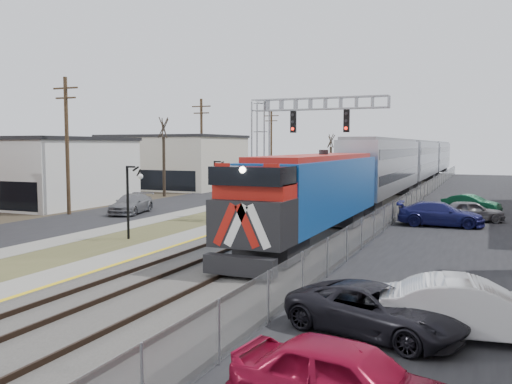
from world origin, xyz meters
The scene contains 21 objects.
street_west centered at (-11.50, 35.00, 0.02)m, with size 7.00×120.00×0.04m, color black.
sidewalk centered at (-7.00, 35.00, 0.04)m, with size 2.00×120.00×0.08m, color gray.
grass_median centered at (-4.00, 35.00, 0.03)m, with size 4.00×120.00×0.06m, color #4C4E2A.
platform centered at (-1.00, 35.00, 0.12)m, with size 2.00×120.00×0.24m, color gray.
ballast_bed centered at (4.00, 35.00, 0.10)m, with size 8.00×120.00×0.20m, color #595651.
platform_edge centered at (-0.12, 35.00, 0.24)m, with size 0.24×120.00×0.01m, color gold.
track_near centered at (2.00, 35.00, 0.28)m, with size 1.58×120.00×0.15m.
track_far centered at (5.50, 35.00, 0.28)m, with size 1.58×120.00×0.15m.
train centered at (5.50, 56.29, 2.92)m, with size 3.00×85.85×5.33m.
signal_gantry centered at (1.22, 27.99, 5.59)m, with size 9.00×1.07×8.15m.
lampposts centered at (-4.00, 18.29, 2.00)m, with size 0.14×62.14×4.00m.
utility_poles centered at (-14.50, 25.00, 5.00)m, with size 0.28×80.28×10.00m.
fence centered at (8.20, 35.00, 0.80)m, with size 0.04×120.00×1.60m, color gray.
bare_trees centered at (-12.66, 38.91, 2.70)m, with size 12.30×42.30×5.95m.
car_lot_a centered at (11.55, 3.61, 0.76)m, with size 1.80×4.47×1.52m, color maroon.
car_lot_b centered at (13.48, 9.20, 0.79)m, with size 1.66×4.77×1.57m, color silver.
car_lot_c centered at (11.10, 8.45, 0.67)m, with size 2.22×4.81×1.34m, color black.
car_lot_d centered at (11.02, 29.70, 0.76)m, with size 2.13×5.23×1.52m, color navy.
car_lot_e centered at (12.74, 32.57, 0.71)m, with size 1.67×4.15×1.41m, color slate.
car_lot_f centered at (12.58, 37.49, 0.68)m, with size 1.45×4.15×1.37m, color #0E482A.
car_street_b centered at (-10.62, 27.27, 0.71)m, with size 2.00×4.92×1.43m, color slate.
Camera 1 is at (13.78, -5.76, 5.09)m, focal length 38.00 mm.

